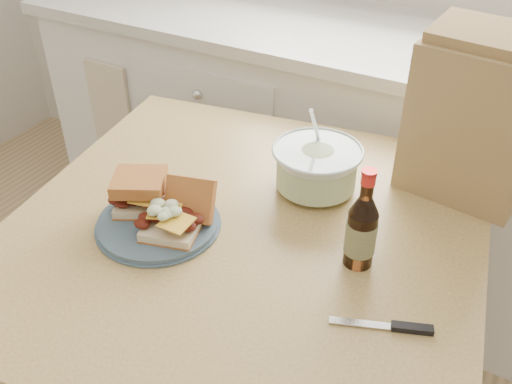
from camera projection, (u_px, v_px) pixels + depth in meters
The scene contains 9 objects.
cabinet_run at pixel (367, 161), 2.04m from camera, with size 2.50×0.64×0.94m.
dining_table at pixel (244, 268), 1.27m from camera, with size 1.11×1.11×0.81m.
plate at pixel (158, 223), 1.19m from camera, with size 0.25×0.25×0.02m, color #445C6E.
sandwich_left at pixel (140, 192), 1.20m from camera, with size 0.14×0.14×0.08m.
sandwich_right at pixel (177, 214), 1.15m from camera, with size 0.13×0.17×0.09m.
coleslaw_bowl at pixel (316, 169), 1.28m from camera, with size 0.20×0.20×0.20m.
beer_bottle at pixel (361, 230), 1.06m from camera, with size 0.06×0.06×0.21m.
knife at pixel (399, 327), 0.97m from camera, with size 0.17×0.08×0.01m.
paper_bag at pixel (475, 123), 1.21m from camera, with size 0.26×0.17×0.34m, color #9C7C4B.
Camera 1 is at (0.49, -0.00, 1.57)m, focal length 40.00 mm.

